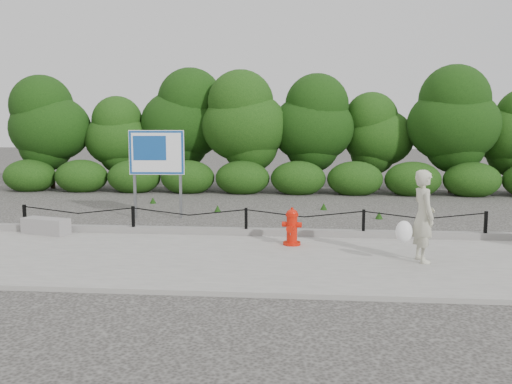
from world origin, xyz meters
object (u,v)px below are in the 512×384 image
at_px(advertising_sign, 157,156).
at_px(pedestrian, 422,217).
at_px(fire_hydrant, 292,227).
at_px(concrete_block, 46,226).

bearing_deg(advertising_sign, pedestrian, -39.59).
relative_size(fire_hydrant, advertising_sign, 0.32).
relative_size(pedestrian, advertising_sign, 0.70).
xyz_separation_m(fire_hydrant, concrete_block, (-5.40, 0.60, -0.18)).
xyz_separation_m(fire_hydrant, advertising_sign, (-3.62, 3.23, 1.20)).
distance_m(pedestrian, concrete_block, 7.89).
distance_m(fire_hydrant, concrete_block, 5.43).
distance_m(fire_hydrant, advertising_sign, 5.00).
bearing_deg(fire_hydrant, concrete_block, -176.00).
height_order(fire_hydrant, concrete_block, fire_hydrant).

